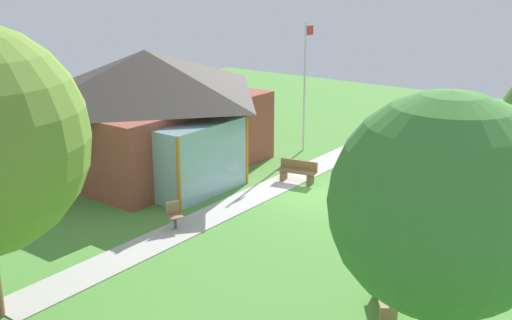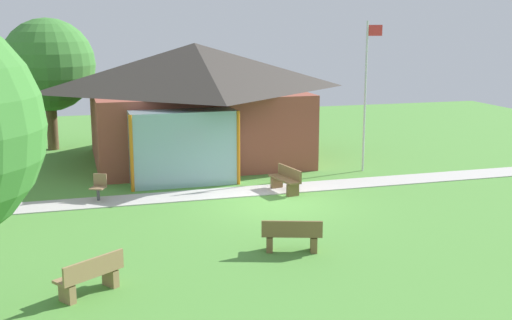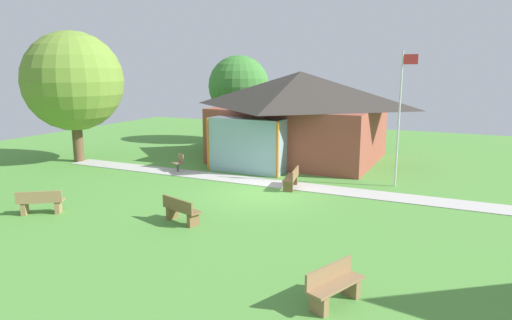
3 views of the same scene
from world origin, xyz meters
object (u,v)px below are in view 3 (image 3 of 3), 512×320
(bench_front_left, at_px, (41,203))
(tree_behind_pavilion_left, at_px, (239,86))
(bench_rear_near_path, at_px, (292,179))
(bench_front_right, at_px, (334,286))
(tree_west_hedge, at_px, (73,81))
(bench_front_center, at_px, (181,211))
(flagpole, at_px, (400,113))
(patio_chair_west, at_px, (179,163))
(pavilion, at_px, (298,114))

(bench_front_left, height_order, tree_behind_pavilion_left, tree_behind_pavilion_left)
(tree_behind_pavilion_left, bearing_deg, bench_front_left, -86.56)
(bench_front_left, relative_size, bench_rear_near_path, 0.95)
(bench_front_right, distance_m, tree_west_hedge, 19.26)
(bench_front_center, xyz_separation_m, tree_behind_pavilion_left, (-5.92, 15.57, 3.35))
(bench_rear_near_path, xyz_separation_m, tree_behind_pavilion_left, (-7.64, 9.99, 3.35))
(bench_front_right, bearing_deg, flagpole, -156.01)
(bench_front_center, relative_size, tree_west_hedge, 0.23)
(bench_front_left, distance_m, tree_west_hedge, 10.08)
(flagpole, bearing_deg, tree_behind_pavilion_left, 146.02)
(bench_front_left, distance_m, bench_front_center, 5.08)
(bench_front_left, distance_m, bench_rear_near_path, 9.56)
(tree_behind_pavilion_left, bearing_deg, patio_chair_west, -80.66)
(bench_rear_near_path, bearing_deg, tree_west_hedge, 77.28)
(bench_front_left, xyz_separation_m, bench_rear_near_path, (6.63, 6.89, 0.00))
(flagpole, xyz_separation_m, patio_chair_west, (-9.99, -1.61, -2.70))
(bench_front_center, bearing_deg, bench_rear_near_path, 90.57)
(pavilion, relative_size, bench_front_left, 6.19)
(pavilion, height_order, bench_front_right, pavilion)
(bench_front_right, bearing_deg, tree_behind_pavilion_left, -125.04)
(bench_front_left, bearing_deg, pavilion, 35.20)
(pavilion, xyz_separation_m, flagpole, (5.82, -3.72, 0.62))
(patio_chair_west, distance_m, tree_behind_pavilion_left, 10.08)
(bench_front_center, bearing_deg, bench_front_right, -8.72)
(patio_chair_west, distance_m, tree_west_hedge, 7.42)
(bench_front_right, xyz_separation_m, bench_rear_near_path, (-4.20, 8.52, 0.00))
(flagpole, bearing_deg, bench_front_left, -139.13)
(pavilion, bearing_deg, patio_chair_west, -128.05)
(pavilion, relative_size, bench_front_right, 5.91)
(pavilion, height_order, bench_front_left, pavilion)
(bench_front_center, bearing_deg, patio_chair_west, 143.01)
(bench_rear_near_path, xyz_separation_m, tree_west_hedge, (-12.43, 0.39, 3.86))
(pavilion, distance_m, tree_behind_pavilion_left, 7.12)
(bench_front_left, bearing_deg, flagpole, 6.21)
(pavilion, relative_size, bench_front_center, 5.88)
(patio_chair_west, height_order, tree_west_hedge, tree_west_hedge)
(pavilion, xyz_separation_m, tree_behind_pavilion_left, (-5.72, 4.06, 1.26))
(bench_front_center, bearing_deg, flagpole, 71.93)
(bench_rear_near_path, bearing_deg, pavilion, 7.05)
(bench_rear_near_path, height_order, tree_behind_pavilion_left, tree_behind_pavilion_left)
(flagpole, distance_m, bench_front_left, 14.18)
(pavilion, xyz_separation_m, tree_west_hedge, (-10.51, -5.54, 1.77))
(bench_front_left, relative_size, tree_behind_pavilion_left, 0.26)
(bench_front_right, bearing_deg, bench_front_center, -94.06)
(bench_front_center, bearing_deg, pavilion, 108.72)
(bench_front_right, relative_size, bench_rear_near_path, 1.00)
(tree_west_hedge, bearing_deg, bench_front_left, -51.42)
(pavilion, relative_size, bench_rear_near_path, 5.90)
(bench_front_left, bearing_deg, tree_behind_pavilion_left, 58.78)
(bench_rear_near_path, bearing_deg, bench_front_left, 125.20)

